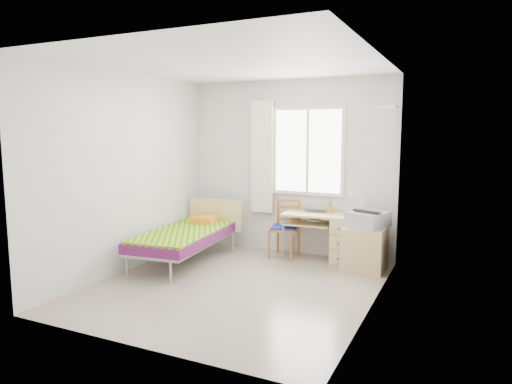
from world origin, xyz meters
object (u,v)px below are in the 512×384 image
desk (341,237)px  chair (286,224)px  printer (368,219)px  bed (187,235)px  cabinet (364,249)px

desk → chair: size_ratio=1.31×
desk → printer: (0.39, -0.15, 0.32)m
bed → desk: 2.17m
desk → bed: bearing=-161.5°
bed → printer: (2.39, 0.68, 0.31)m
cabinet → printer: printer is taller
cabinet → desk: bearing=156.5°
bed → chair: chair is taller
bed → printer: size_ratio=3.16×
cabinet → bed: bearing=-162.2°
printer → desk: bearing=178.6°
bed → chair: bearing=30.3°
desk → printer: size_ratio=1.87×
desk → cabinet: size_ratio=1.93×
printer → cabinet: bearing=-126.1°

